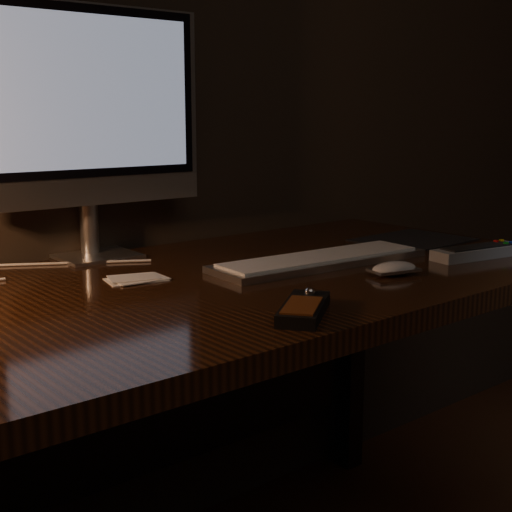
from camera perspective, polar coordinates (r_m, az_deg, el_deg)
desk at (r=1.42m, az=-5.48°, el=-6.55°), size 1.60×0.75×0.75m
monitor at (r=1.55m, az=-13.05°, el=11.23°), size 0.50×0.15×0.53m
keyboard at (r=1.48m, az=5.16°, el=-0.28°), size 0.50×0.17×0.02m
mousepad at (r=1.79m, az=12.45°, el=1.28°), size 0.27×0.22×0.00m
mouse at (r=1.40m, az=10.98°, el=-1.14°), size 0.11×0.07×0.02m
media_remote at (r=1.11m, az=3.85°, el=-4.18°), size 0.17×0.15×0.03m
tv_remote at (r=1.61m, az=17.35°, el=0.34°), size 0.24×0.10×0.03m
papers at (r=1.35m, az=-9.57°, el=-1.81°), size 0.12×0.09×0.01m
cable at (r=1.44m, az=-19.74°, el=-1.52°), size 0.59×0.25×0.01m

